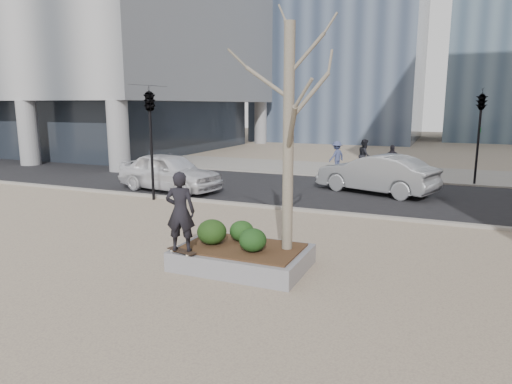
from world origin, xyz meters
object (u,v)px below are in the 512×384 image
at_px(skateboard, 182,252).
at_px(skateboarder, 180,211).
at_px(police_car, 169,172).
at_px(planter, 242,257).

xyz_separation_m(skateboard, skateboarder, (0.00, 0.00, 0.94)).
distance_m(skateboard, police_car, 10.22).
xyz_separation_m(skateboard, police_car, (-5.87, 8.36, 0.36)).
xyz_separation_m(planter, police_car, (-6.97, 7.49, 0.63)).
bearing_deg(planter, skateboarder, -141.49).
bearing_deg(police_car, planter, -128.02).
height_order(planter, skateboarder, skateboarder).
bearing_deg(skateboarder, police_car, -71.73).
distance_m(skateboarder, police_car, 10.23).
distance_m(planter, skateboard, 1.43).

